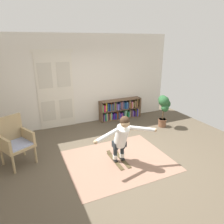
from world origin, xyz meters
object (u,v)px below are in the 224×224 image
(bookshelf, at_px, (120,110))
(skis_pair, at_px, (118,159))
(wicker_chair, at_px, (15,140))
(person_skier, at_px, (122,136))
(potted_plant, at_px, (164,105))

(bookshelf, bearing_deg, skis_pair, -117.48)
(wicker_chair, bearing_deg, person_skier, -25.75)
(wicker_chair, relative_size, person_skier, 0.74)
(skis_pair, xyz_separation_m, person_skier, (-0.00, -0.17, 0.69))
(wicker_chair, bearing_deg, potted_plant, 4.26)
(bookshelf, bearing_deg, potted_plant, -53.80)
(wicker_chair, xyz_separation_m, person_skier, (2.16, -1.04, 0.13))
(person_skier, bearing_deg, potted_plant, 31.88)
(bookshelf, xyz_separation_m, potted_plant, (0.92, -1.26, 0.42))
(skis_pair, relative_size, person_skier, 0.55)
(potted_plant, relative_size, skis_pair, 1.30)
(bookshelf, height_order, skis_pair, bookshelf)
(potted_plant, bearing_deg, person_skier, -148.12)
(skis_pair, bearing_deg, wicker_chair, 158.14)
(wicker_chair, xyz_separation_m, potted_plant, (4.35, 0.32, 0.17))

